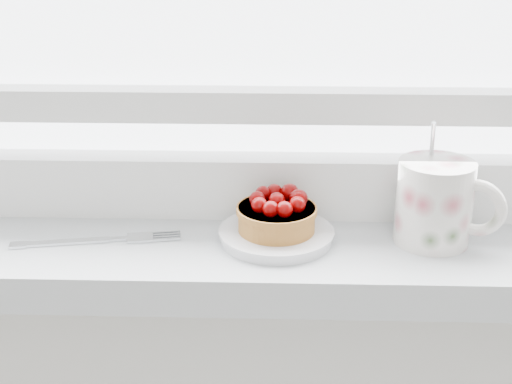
{
  "coord_description": "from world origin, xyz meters",
  "views": [
    {
      "loc": [
        0.01,
        1.2,
        1.27
      ],
      "look_at": [
        -0.02,
        1.88,
        1.0
      ],
      "focal_mm": 50.0,
      "sensor_mm": 36.0,
      "label": 1
    }
  ],
  "objects_px": {
    "saucer": "(276,235)",
    "fork": "(95,240)",
    "raspberry_tart": "(277,213)",
    "floral_mug": "(437,201)"
  },
  "relations": [
    {
      "from": "fork",
      "to": "saucer",
      "type": "bearing_deg",
      "value": 3.12
    },
    {
      "from": "saucer",
      "to": "floral_mug",
      "type": "distance_m",
      "value": 0.17
    },
    {
      "from": "raspberry_tart",
      "to": "fork",
      "type": "bearing_deg",
      "value": -176.79
    },
    {
      "from": "saucer",
      "to": "fork",
      "type": "bearing_deg",
      "value": -176.88
    },
    {
      "from": "saucer",
      "to": "raspberry_tart",
      "type": "relative_size",
      "value": 1.44
    },
    {
      "from": "floral_mug",
      "to": "fork",
      "type": "distance_m",
      "value": 0.37
    },
    {
      "from": "saucer",
      "to": "fork",
      "type": "xyz_separation_m",
      "value": [
        -0.19,
        -0.01,
        -0.0
      ]
    },
    {
      "from": "raspberry_tart",
      "to": "fork",
      "type": "distance_m",
      "value": 0.2
    },
    {
      "from": "saucer",
      "to": "floral_mug",
      "type": "height_order",
      "value": "floral_mug"
    },
    {
      "from": "saucer",
      "to": "fork",
      "type": "height_order",
      "value": "saucer"
    }
  ]
}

